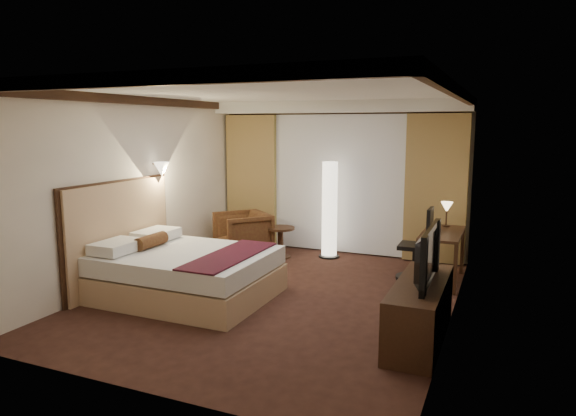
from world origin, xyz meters
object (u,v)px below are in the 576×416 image
at_px(bed, 187,273).
at_px(office_chair, 415,244).
at_px(side_table, 281,242).
at_px(dresser, 420,311).
at_px(floor_lamp, 330,210).
at_px(armchair, 243,232).
at_px(desk, 441,257).
at_px(television, 420,252).

bearing_deg(bed, office_chair, 36.64).
bearing_deg(side_table, dresser, -42.92).
bearing_deg(floor_lamp, bed, -111.36).
relative_size(bed, armchair, 2.52).
bearing_deg(dresser, armchair, 144.95).
distance_m(bed, armchair, 2.23).
bearing_deg(desk, television, -89.49).
distance_m(floor_lamp, television, 3.57).
bearing_deg(armchair, dresser, 6.04).
bearing_deg(television, bed, 85.87).
height_order(bed, armchair, armchair).
bearing_deg(side_table, armchair, -164.19).
xyz_separation_m(desk, television, (0.02, -2.24, 0.59)).
xyz_separation_m(armchair, office_chair, (3.01, -0.22, 0.12)).
bearing_deg(office_chair, television, -80.00).
bearing_deg(floor_lamp, office_chair, -25.65).
bearing_deg(office_chair, dresser, -79.24).
distance_m(desk, dresser, 2.24).
relative_size(side_table, television, 0.49).
relative_size(desk, office_chair, 1.10).
bearing_deg(side_table, floor_lamp, 25.26).
height_order(armchair, dresser, armchair).
distance_m(floor_lamp, office_chair, 1.79).
relative_size(floor_lamp, television, 1.51).
distance_m(armchair, dresser, 4.20).
relative_size(bed, office_chair, 1.99).
distance_m(bed, side_table, 2.41).
xyz_separation_m(armchair, television, (3.41, -2.41, 0.53)).
distance_m(bed, floor_lamp, 3.00).
height_order(bed, dresser, dresser).
height_order(bed, floor_lamp, floor_lamp).
relative_size(armchair, office_chair, 0.79).
xyz_separation_m(floor_lamp, desk, (1.97, -0.71, -0.47)).
bearing_deg(desk, floor_lamp, 160.06).
relative_size(desk, television, 1.09).
distance_m(office_chair, dresser, 2.24).
xyz_separation_m(side_table, television, (2.76, -2.59, 0.69)).
bearing_deg(bed, armchair, 98.79).
bearing_deg(bed, side_table, 82.67).
bearing_deg(side_table, bed, -97.33).
height_order(armchair, side_table, armchair).
relative_size(dresser, television, 1.48).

